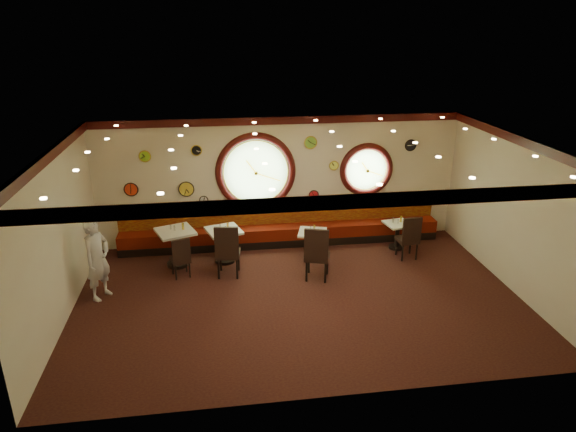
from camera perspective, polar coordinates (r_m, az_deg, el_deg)
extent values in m
cube|color=black|center=(10.68, 1.22, -9.04)|extent=(9.00, 6.00, 0.00)
cube|color=gold|center=(9.49, 1.37, 7.93)|extent=(9.00, 6.00, 0.02)
cube|color=beige|center=(12.78, -0.89, 3.95)|extent=(9.00, 0.02, 3.20)
cube|color=beige|center=(7.34, 5.14, -9.80)|extent=(9.00, 0.02, 3.20)
cube|color=beige|center=(10.30, -24.27, -2.29)|extent=(0.02, 6.00, 3.20)
cube|color=beige|center=(11.56, 23.89, 0.21)|extent=(0.02, 6.00, 3.20)
cube|color=#370A0A|center=(12.37, -0.90, 10.58)|extent=(9.00, 0.10, 0.18)
cube|color=#370A0A|center=(6.74, 5.46, 1.52)|extent=(9.00, 0.10, 0.18)
cube|color=#370A0A|center=(9.84, -25.29, 5.84)|extent=(0.10, 6.00, 0.18)
cube|color=#370A0A|center=(11.13, 24.81, 7.48)|extent=(0.10, 6.00, 0.18)
cube|color=black|center=(13.04, -0.70, -2.73)|extent=(8.00, 0.55, 0.20)
cube|color=#551007|center=(12.94, -0.70, -1.71)|extent=(8.00, 0.55, 0.30)
cube|color=#610D07|center=(13.00, -0.84, 0.28)|extent=(8.00, 0.10, 0.55)
cylinder|color=#99CF7C|center=(12.64, -3.60, 4.90)|extent=(1.66, 0.02, 1.66)
torus|color=#370A0A|center=(12.63, -3.60, 4.88)|extent=(1.98, 0.18, 1.98)
torus|color=gold|center=(12.60, -3.59, 4.85)|extent=(1.61, 0.03, 1.61)
cylinder|color=#99CF7C|center=(13.16, 8.69, 5.12)|extent=(1.10, 0.02, 1.10)
torus|color=#370A0A|center=(13.15, 8.71, 5.10)|extent=(1.38, 0.18, 1.38)
torus|color=gold|center=(13.12, 8.74, 5.07)|extent=(1.09, 0.03, 1.09)
cylinder|color=#87D029|center=(12.56, -15.62, 6.42)|extent=(0.26, 0.03, 0.26)
cylinder|color=red|center=(12.99, 2.87, 2.36)|extent=(0.24, 0.03, 0.24)
cylinder|color=#78B93A|center=(12.61, 2.53, 8.16)|extent=(0.30, 0.03, 0.30)
cylinder|color=red|center=(12.83, -17.04, 2.84)|extent=(0.32, 0.03, 0.32)
cylinder|color=black|center=(12.43, -10.14, 7.20)|extent=(0.24, 0.03, 0.24)
cylinder|color=#EDF852|center=(12.87, 5.12, 5.62)|extent=(0.22, 0.03, 0.22)
cylinder|color=yellow|center=(12.70, -11.23, 2.96)|extent=(0.36, 0.03, 0.36)
cylinder|color=black|center=(13.34, 13.45, 7.66)|extent=(0.28, 0.03, 0.28)
cylinder|color=white|center=(12.78, -9.34, 1.77)|extent=(0.20, 0.03, 0.20)
cylinder|color=black|center=(12.25, -12.13, -5.20)|extent=(0.50, 0.50, 0.07)
cylinder|color=black|center=(12.09, -12.27, -3.51)|extent=(0.14, 0.14, 0.80)
cube|color=silver|center=(11.92, -12.42, -1.69)|extent=(1.02, 1.02, 0.06)
cylinder|color=black|center=(12.25, -7.00, -4.88)|extent=(0.47, 0.47, 0.06)
cylinder|color=black|center=(12.10, -7.08, -3.30)|extent=(0.13, 0.13, 0.74)
cube|color=silver|center=(11.94, -7.16, -1.61)|extent=(0.92, 0.92, 0.05)
cylinder|color=black|center=(12.30, 2.68, -4.65)|extent=(0.40, 0.40, 0.05)
cylinder|color=black|center=(12.16, 2.71, -3.29)|extent=(0.11, 0.11, 0.64)
cube|color=silver|center=(12.03, 2.73, -1.84)|extent=(0.79, 0.79, 0.05)
cylinder|color=black|center=(13.14, 11.93, -3.38)|extent=(0.38, 0.38, 0.05)
cylinder|color=black|center=(13.02, 12.03, -2.16)|extent=(0.10, 0.10, 0.61)
cube|color=silver|center=(12.90, 12.14, -0.87)|extent=(0.70, 0.70, 0.04)
cube|color=black|center=(11.59, -11.87, -4.77)|extent=(0.49, 0.49, 0.07)
cube|color=black|center=(11.32, -11.78, -3.78)|extent=(0.39, 0.16, 0.52)
cube|color=black|center=(11.42, -6.66, -4.16)|extent=(0.58, 0.58, 0.09)
cube|color=black|center=(11.06, -6.85, -2.87)|extent=(0.52, 0.13, 0.67)
cube|color=black|center=(11.23, 3.26, -4.50)|extent=(0.65, 0.65, 0.09)
cube|color=black|center=(10.86, 3.17, -3.17)|extent=(0.52, 0.22, 0.68)
cube|color=black|center=(12.51, 13.11, -2.60)|extent=(0.49, 0.49, 0.08)
cube|color=black|center=(12.22, 13.61, -1.51)|extent=(0.46, 0.09, 0.59)
cylinder|color=silver|center=(11.98, -12.92, -1.21)|extent=(0.04, 0.04, 0.11)
cylinder|color=silver|center=(11.98, -7.57, -1.15)|extent=(0.04, 0.04, 0.10)
cylinder|color=silver|center=(12.05, 2.51, -1.42)|extent=(0.04, 0.04, 0.10)
cylinder|color=silver|center=(12.89, 11.60, -0.46)|extent=(0.04, 0.04, 0.11)
cylinder|color=silver|center=(11.89, -12.51, -1.33)|extent=(0.04, 0.04, 0.11)
cylinder|color=silver|center=(11.85, -6.96, -1.40)|extent=(0.04, 0.04, 0.10)
cylinder|color=silver|center=(12.03, 2.87, -1.49)|extent=(0.03, 0.03, 0.09)
cylinder|color=silver|center=(12.85, 12.14, -0.60)|extent=(0.04, 0.04, 0.10)
cylinder|color=yellow|center=(11.90, -11.60, -1.12)|extent=(0.05, 0.05, 0.16)
cylinder|color=gold|center=(11.98, -6.72, -0.99)|extent=(0.05, 0.05, 0.16)
cylinder|color=gold|center=(12.07, 2.94, -1.30)|extent=(0.04, 0.04, 0.14)
cylinder|color=gold|center=(12.95, 12.44, -0.33)|extent=(0.05, 0.05, 0.16)
imported|color=silver|center=(10.99, -20.41, -4.50)|extent=(0.67, 0.75, 1.72)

